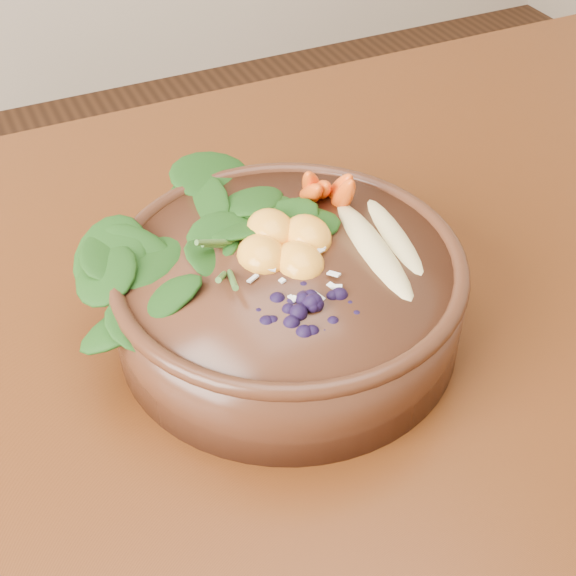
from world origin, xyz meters
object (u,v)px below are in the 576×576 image
stoneware_bowl (288,297)px  mandarin_cluster (285,232)px  dining_table (265,431)px  banana_halves (385,228)px  carrot_cluster (323,160)px  blueberry_pile (313,289)px  kale_heap (217,206)px

stoneware_bowl → mandarin_cluster: mandarin_cluster is taller
dining_table → banana_halves: bearing=5.0°
carrot_cluster → banana_halves: carrot_cluster is taller
dining_table → blueberry_pile: size_ratio=12.37×
stoneware_bowl → mandarin_cluster: (0.00, 0.02, 0.05)m
carrot_cluster → mandarin_cluster: bearing=-129.8°
carrot_cluster → blueberry_pile: size_ratio=0.60×
kale_heap → banana_halves: (0.11, -0.07, -0.01)m
blueberry_pile → dining_table: bearing=123.8°
kale_heap → blueberry_pile: (0.03, -0.12, -0.00)m
blueberry_pile → banana_halves: bearing=28.6°
stoneware_bowl → carrot_cluster: bearing=46.4°
blueberry_pile → stoneware_bowl: bearing=83.0°
carrot_cluster → mandarin_cluster: 0.08m
banana_halves → blueberry_pile: size_ratio=1.19×
stoneware_bowl → kale_heap: 0.09m
dining_table → mandarin_cluster: size_ratio=18.02×
kale_heap → mandarin_cluster: 0.06m
stoneware_bowl → kale_heap: size_ratio=1.53×
stoneware_bowl → kale_heap: kale_heap is taller
kale_heap → mandarin_cluster: bearing=-51.7°
blueberry_pile → mandarin_cluster: bearing=80.8°
kale_heap → banana_halves: size_ratio=1.19×
banana_halves → mandarin_cluster: mandarin_cluster is taller
dining_table → mandarin_cluster: bearing=44.7°
stoneware_bowl → carrot_cluster: carrot_cluster is taller
kale_heap → blueberry_pile: bearing=-78.1°
stoneware_bowl → blueberry_pile: size_ratio=2.16×
dining_table → mandarin_cluster: mandarin_cluster is taller
kale_heap → carrot_cluster: bearing=0.6°
kale_heap → blueberry_pile: kale_heap is taller
dining_table → kale_heap: bearing=90.4°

